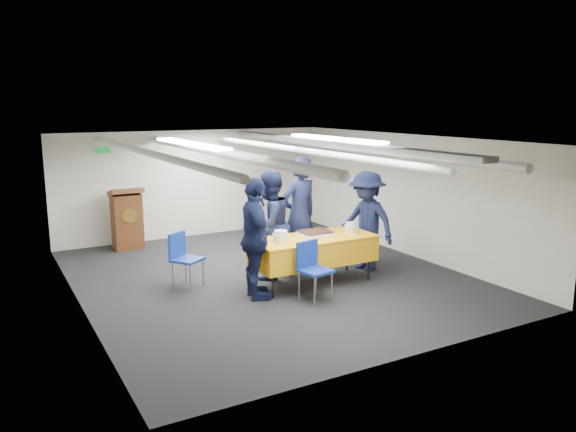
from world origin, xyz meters
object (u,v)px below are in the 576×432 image
(sailor_b, at_px, (269,225))
(sailor_c, at_px, (255,239))
(sheet_cake, at_px, (315,233))
(sailor_d, at_px, (367,221))
(serving_table, at_px, (313,250))
(chair_near, at_px, (312,264))
(sailor_a, at_px, (299,215))
(chair_right, at_px, (366,234))
(chair_left, at_px, (183,254))
(podium, at_px, (127,218))

(sailor_b, distance_m, sailor_c, 1.03)
(sheet_cake, distance_m, sailor_d, 1.18)
(serving_table, xyz_separation_m, sailor_c, (-1.11, -0.18, 0.35))
(chair_near, relative_size, sailor_c, 0.48)
(sheet_cake, xyz_separation_m, sailor_d, (1.17, 0.19, 0.05))
(sailor_a, relative_size, sailor_b, 1.10)
(sheet_cake, xyz_separation_m, chair_right, (1.41, 0.53, -0.28))
(sailor_a, distance_m, sailor_c, 1.56)
(serving_table, height_order, chair_left, chair_left)
(serving_table, distance_m, podium, 4.25)
(chair_left, height_order, sailor_b, sailor_b)
(chair_near, bearing_deg, sailor_d, 27.43)
(sheet_cake, bearing_deg, serving_table, -142.28)
(chair_left, distance_m, sailor_d, 3.19)
(chair_near, height_order, sailor_d, sailor_d)
(sailor_a, bearing_deg, chair_left, -14.07)
(sailor_c, bearing_deg, podium, 26.56)
(serving_table, distance_m, sailor_a, 0.86)
(serving_table, xyz_separation_m, sheet_cake, (0.07, 0.05, 0.25))
(chair_right, xyz_separation_m, sailor_b, (-1.94, 0.05, 0.37))
(podium, relative_size, sailor_d, 0.73)
(chair_right, bearing_deg, chair_left, 174.94)
(sailor_b, relative_size, sailor_d, 1.04)
(serving_table, bearing_deg, podium, 119.04)
(podium, distance_m, sailor_a, 3.75)
(serving_table, xyz_separation_m, chair_right, (1.48, 0.58, -0.03))
(sailor_a, height_order, sailor_b, sailor_a)
(serving_table, distance_m, sailor_c, 1.18)
(sailor_c, bearing_deg, chair_near, -108.57)
(sailor_a, height_order, sailor_c, sailor_a)
(sailor_c, relative_size, sailor_d, 1.05)
(chair_left, relative_size, sailor_d, 0.50)
(serving_table, bearing_deg, sheet_cake, 37.72)
(sailor_a, height_order, sailor_d, sailor_a)
(podium, xyz_separation_m, chair_left, (0.19, -2.84, -0.08))
(chair_near, distance_m, sailor_c, 0.91)
(sheet_cake, bearing_deg, sailor_d, 9.05)
(chair_left, bearing_deg, sailor_a, -4.39)
(podium, height_order, sailor_a, sailor_a)
(podium, height_order, sailor_c, sailor_c)
(podium, xyz_separation_m, sailor_b, (1.60, -3.08, 0.28))
(serving_table, relative_size, chair_right, 2.32)
(sailor_a, bearing_deg, serving_table, 67.47)
(chair_near, bearing_deg, chair_left, 134.74)
(sheet_cake, bearing_deg, sailor_a, 81.87)
(serving_table, height_order, podium, podium)
(podium, xyz_separation_m, sailor_a, (2.23, -2.99, 0.38))
(sailor_b, bearing_deg, chair_near, 72.25)
(sheet_cake, relative_size, podium, 0.41)
(serving_table, bearing_deg, chair_right, 21.40)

